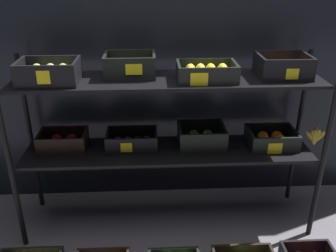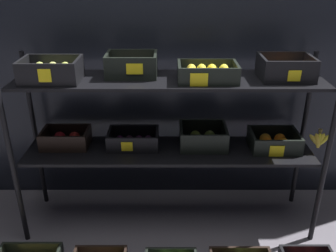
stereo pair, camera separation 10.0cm
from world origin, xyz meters
name	(u,v)px [view 1 (the left image)]	position (x,y,z in m)	size (l,w,h in m)	color
ground_plane	(168,218)	(0.00, 0.00, 0.00)	(10.00, 10.00, 0.00)	slate
storefront_wall	(165,43)	(0.00, 0.41, 1.16)	(4.27, 0.12, 2.32)	black
display_rack	(169,113)	(0.00, 0.01, 0.81)	(2.00, 0.45, 1.17)	black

